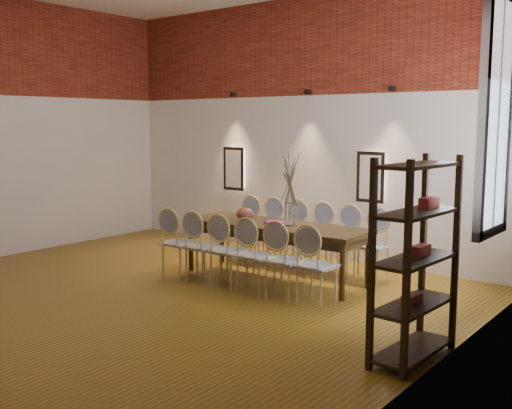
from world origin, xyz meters
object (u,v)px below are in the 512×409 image
Objects in this scene: chair_near_b at (204,247)px; chair_far_e at (343,242)px; shelving_rack at (416,259)px; chair_far_a at (243,229)px; chair_far_b at (266,232)px; chair_near_d at (256,256)px; chair_near_f at (317,266)px; chair_far_d at (316,238)px; chair_near_e at (285,260)px; chair_far_f at (372,246)px; vase at (290,214)px; book at (275,222)px; dining_table at (275,251)px; chair_far_c at (290,235)px; chair_near_c at (229,251)px; bowl at (245,214)px; chair_near_a at (180,243)px.

chair_far_e is (1.26, 1.42, 0.00)m from chair_near_b.
chair_near_b is 3.35m from shelving_rack.
chair_far_b is at bearing 180.00° from chair_far_a.
chair_far_e is (0.40, 1.40, 0.00)m from chair_near_d.
chair_far_d is (-0.89, 1.37, 0.00)m from chair_near_f.
chair_near_e is 1.46m from chair_far_f.
chair_near_e is 2.21m from chair_far_a.
chair_far_e is (1.29, 0.03, 0.00)m from chair_far_b.
vase is (0.90, -0.68, 0.43)m from chair_far_b.
chair_far_e is at bearing -180.00° from chair_far_b.
chair_far_b is 0.99m from book.
dining_table is 2.75× the size of chair_far_f.
chair_far_c is at bearing 107.21° from chair_near_d.
vase is at bearing -0.80° from book.
shelving_rack is at bearing -28.63° from chair_near_f.
vase reaches higher than chair_far_a.
chair_near_e is at bearing 0.00° from chair_near_d.
chair_near_e is (0.66, -0.68, 0.09)m from dining_table.
chair_near_c reaches higher than bowl.
dining_table is 2.75× the size of chair_far_e.
chair_near_c reaches higher than dining_table.
chair_near_b is 1.46m from chair_far_a.
shelving_rack reaches higher than chair_far_d.
dining_table is at bearing 132.90° from chair_far_b.
chair_near_a reaches higher than dining_table.
chair_near_b is 1.90m from chair_far_e.
chair_near_c is at bearing -107.21° from dining_table.
chair_far_f is (1.06, 0.72, 0.09)m from dining_table.
chair_far_a is 1.29m from chair_far_d.
vase is at bearing 152.19° from chair_far_a.
chair_far_d is at bearing 90.00° from chair_near_d.
chair_far_f is (0.86, 0.02, 0.00)m from chair_far_d.
chair_near_f is at bearing -38.52° from vase.
dining_table is 0.95m from chair_near_e.
book is (-0.63, -0.70, 0.30)m from chair_far_e.
chair_far_b is 0.43m from chair_far_c.
chair_near_f and chair_far_d have the same top height.
chair_far_c is (0.83, 1.41, 0.00)m from chair_near_a.
chair_far_a is 1.55m from vase.
dining_table is at bearing 72.79° from chair_near_c.
chair_near_d is at bearing -180.00° from chair_near_e.
chair_far_b is at bearing -0.00° from chair_far_f.
chair_near_a is at bearing 38.91° from chair_far_e.
bowl is (0.60, 0.66, 0.37)m from chair_near_a.
chair_far_c reaches higher than book.
book is (1.10, -0.66, 0.30)m from chair_far_a.
chair_far_d is 3.92× the size of bowl.
chair_near_c is 1.00× the size of chair_near_f.
chair_far_a is at bearing 148.82° from book.
chair_far_a is at bearing 132.90° from chair_near_d.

